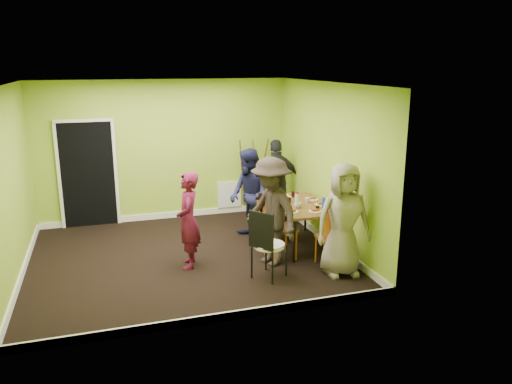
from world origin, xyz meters
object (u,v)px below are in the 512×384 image
chair_bentwood (266,241)px  person_back_end (277,180)px  chair_back_end (277,189)px  person_front_end (343,220)px  blue_bottle (324,203)px  person_standing (188,220)px  orange_bottle (298,200)px  thermos (297,199)px  easel (253,177)px  chair_front_end (333,234)px  person_left_near (271,212)px  dining_table (301,207)px  chair_left_far (263,215)px  chair_left_near (276,223)px  person_left_far (249,196)px

chair_bentwood → person_back_end: (1.12, 2.70, 0.23)m
chair_back_end → person_front_end: size_ratio=0.55×
blue_bottle → person_standing: person_standing is taller
orange_bottle → thermos: bearing=-115.7°
chair_back_end → person_front_end: bearing=84.7°
easel → chair_front_end: bearing=-84.0°
thermos → person_back_end: bearing=82.7°
blue_bottle → person_left_near: (-1.02, -0.25, 0.02)m
orange_bottle → person_standing: size_ratio=0.05×
dining_table → chair_left_far: chair_left_far is taller
chair_bentwood → blue_bottle: size_ratio=5.59×
chair_left_far → chair_front_end: (0.66, -1.42, 0.06)m
easel → person_standing: easel is taller
chair_left_far → thermos: 0.72m
chair_front_end → person_front_end: person_front_end is taller
person_standing → chair_left_far: bearing=127.5°
person_standing → person_left_near: 1.29m
blue_bottle → person_front_end: bearing=-98.2°
orange_bottle → person_front_end: person_front_end is taller
thermos → chair_left_near: bearing=-143.4°
chair_front_end → thermos: (-0.19, 1.02, 0.30)m
chair_front_end → person_left_near: 1.01m
person_back_end → person_front_end: bearing=94.0°
person_back_end → orange_bottle: bearing=88.5°
chair_back_end → orange_bottle: (-0.08, -1.29, 0.13)m
chair_bentwood → orange_bottle: bearing=104.8°
chair_left_far → blue_bottle: blue_bottle is taller
chair_front_end → dining_table: bearing=98.6°
chair_back_end → chair_front_end: (0.03, -2.47, -0.11)m
person_front_end → orange_bottle: bearing=100.3°
chair_bentwood → person_left_far: size_ratio=0.64×
dining_table → chair_left_far: (-0.56, 0.36, -0.20)m
chair_front_end → orange_bottle: size_ratio=12.69×
orange_bottle → person_back_end: bearing=84.9°
chair_left_far → chair_bentwood: size_ratio=0.83×
blue_bottle → person_back_end: person_back_end is taller
thermos → orange_bottle: thermos is taller
chair_back_end → thermos: thermos is taller
chair_left_near → chair_left_far: bearing=172.4°
chair_back_end → person_left_near: person_left_near is taller
orange_bottle → person_left_near: size_ratio=0.05×
chair_bentwood → person_front_end: person_front_end is taller
blue_bottle → thermos: bearing=139.0°
person_left_near → thermos: bearing=110.8°
chair_bentwood → person_front_end: (1.15, -0.16, 0.27)m
person_left_near → person_back_end: bearing=138.5°
blue_bottle → chair_front_end: bearing=-103.7°
thermos → chair_back_end: bearing=83.7°
chair_left_near → thermos: chair_left_near is taller
thermos → person_standing: bearing=-171.6°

